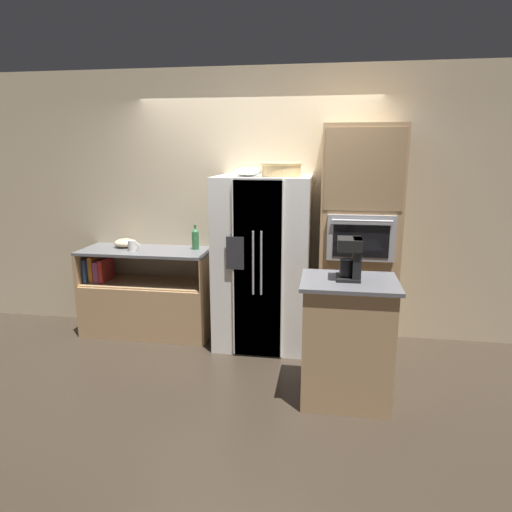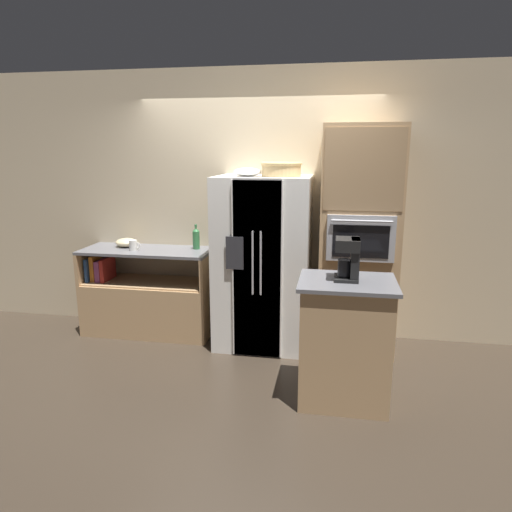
# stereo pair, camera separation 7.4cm
# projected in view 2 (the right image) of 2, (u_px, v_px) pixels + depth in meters

# --- Properties ---
(ground_plane) EXTENTS (20.00, 20.00, 0.00)m
(ground_plane) POSITION_uv_depth(u_px,v_px,m) (252.00, 343.00, 4.78)
(ground_plane) COLOR #382D23
(wall_back) EXTENTS (12.00, 0.06, 2.80)m
(wall_back) POSITION_uv_depth(u_px,v_px,m) (259.00, 205.00, 4.88)
(wall_back) COLOR beige
(wall_back) RESTS_ON ground_plane
(counter_left) EXTENTS (1.39, 0.56, 0.94)m
(counter_left) POSITION_uv_depth(u_px,v_px,m) (148.00, 302.00, 5.02)
(counter_left) COLOR tan
(counter_left) RESTS_ON ground_plane
(refrigerator) EXTENTS (0.93, 0.76, 1.73)m
(refrigerator) POSITION_uv_depth(u_px,v_px,m) (263.00, 263.00, 4.60)
(refrigerator) COLOR white
(refrigerator) RESTS_ON ground_plane
(wall_oven) EXTENTS (0.74, 0.68, 2.21)m
(wall_oven) POSITION_uv_depth(u_px,v_px,m) (359.00, 241.00, 4.44)
(wall_oven) COLOR tan
(wall_oven) RESTS_ON ground_plane
(island_counter) EXTENTS (0.74, 0.59, 1.00)m
(island_counter) POSITION_uv_depth(u_px,v_px,m) (345.00, 341.00, 3.60)
(island_counter) COLOR tan
(island_counter) RESTS_ON ground_plane
(wicker_basket) EXTENTS (0.39, 0.39, 0.13)m
(wicker_basket) POSITION_uv_depth(u_px,v_px,m) (281.00, 169.00, 4.32)
(wicker_basket) COLOR tan
(wicker_basket) RESTS_ON refrigerator
(fruit_bowl) EXTENTS (0.27, 0.27, 0.08)m
(fruit_bowl) POSITION_uv_depth(u_px,v_px,m) (247.00, 172.00, 4.36)
(fruit_bowl) COLOR white
(fruit_bowl) RESTS_ON refrigerator
(bottle_tall) EXTENTS (0.07, 0.07, 0.27)m
(bottle_tall) POSITION_uv_depth(u_px,v_px,m) (196.00, 238.00, 4.88)
(bottle_tall) COLOR #33723F
(bottle_tall) RESTS_ON counter_left
(mug) EXTENTS (0.12, 0.08, 0.11)m
(mug) POSITION_uv_depth(u_px,v_px,m) (133.00, 245.00, 4.82)
(mug) COLOR silver
(mug) RESTS_ON counter_left
(mixing_bowl) EXTENTS (0.23, 0.23, 0.09)m
(mixing_bowl) POSITION_uv_depth(u_px,v_px,m) (126.00, 242.00, 5.01)
(mixing_bowl) COLOR beige
(mixing_bowl) RESTS_ON counter_left
(coffee_maker) EXTENTS (0.18, 0.22, 0.32)m
(coffee_maker) POSITION_uv_depth(u_px,v_px,m) (350.00, 257.00, 3.46)
(coffee_maker) COLOR black
(coffee_maker) RESTS_ON island_counter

